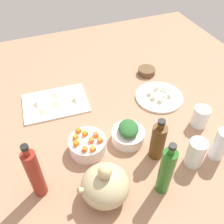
# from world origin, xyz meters

# --- Properties ---
(tabletop) EXTENTS (1.90, 1.90, 0.03)m
(tabletop) POSITION_xyz_m (0.00, 0.00, 0.01)
(tabletop) COLOR #A47659
(tabletop) RESTS_ON ground
(cutting_board) EXTENTS (0.32, 0.24, 0.01)m
(cutting_board) POSITION_xyz_m (0.22, -0.20, 0.03)
(cutting_board) COLOR white
(cutting_board) RESTS_ON tabletop
(plate_tofu) EXTENTS (0.24, 0.24, 0.01)m
(plate_tofu) POSITION_xyz_m (-0.28, -0.06, 0.04)
(plate_tofu) COLOR white
(plate_tofu) RESTS_ON tabletop
(bowl_greens) EXTENTS (0.14, 0.14, 0.05)m
(bowl_greens) POSITION_xyz_m (-0.02, 0.14, 0.06)
(bowl_greens) COLOR white
(bowl_greens) RESTS_ON tabletop
(bowl_carrots) EXTENTS (0.15, 0.15, 0.06)m
(bowl_carrots) POSITION_xyz_m (0.16, 0.13, 0.06)
(bowl_carrots) COLOR white
(bowl_carrots) RESTS_ON tabletop
(bowl_small_side) EXTENTS (0.10, 0.10, 0.03)m
(bowl_small_side) POSITION_xyz_m (-0.31, -0.27, 0.05)
(bowl_small_side) COLOR brown
(bowl_small_side) RESTS_ON tabletop
(teapot) EXTENTS (0.18, 0.17, 0.17)m
(teapot) POSITION_xyz_m (0.16, 0.34, 0.10)
(teapot) COLOR tan
(teapot) RESTS_ON tabletop
(bottle_0) EXTENTS (0.05, 0.05, 0.25)m
(bottle_0) POSITION_xyz_m (-0.04, 0.39, 0.14)
(bottle_0) COLOR #276720
(bottle_0) RESTS_ON tabletop
(bottle_1) EXTENTS (0.05, 0.05, 0.26)m
(bottle_1) POSITION_xyz_m (0.37, 0.24, 0.15)
(bottle_1) COLOR maroon
(bottle_1) RESTS_ON tabletop
(bottle_2) EXTENTS (0.06, 0.06, 0.20)m
(bottle_2) POSITION_xyz_m (-0.09, 0.25, 0.12)
(bottle_2) COLOR #543313
(bottle_2) RESTS_ON tabletop
(drinking_glass_0) EXTENTS (0.06, 0.06, 0.15)m
(drinking_glass_0) POSITION_xyz_m (-0.32, 0.34, 0.10)
(drinking_glass_0) COLOR white
(drinking_glass_0) RESTS_ON tabletop
(drinking_glass_1) EXTENTS (0.07, 0.07, 0.10)m
(drinking_glass_1) POSITION_xyz_m (-0.36, 0.17, 0.08)
(drinking_glass_1) COLOR white
(drinking_glass_1) RESTS_ON tabletop
(drinking_glass_2) EXTENTS (0.07, 0.07, 0.12)m
(drinking_glass_2) POSITION_xyz_m (-0.21, 0.34, 0.09)
(drinking_glass_2) COLOR white
(drinking_glass_2) RESTS_ON tabletop
(carrot_cube_0) EXTENTS (0.03, 0.03, 0.02)m
(carrot_cube_0) POSITION_xyz_m (0.18, 0.07, 0.10)
(carrot_cube_0) COLOR orange
(carrot_cube_0) RESTS_ON bowl_carrots
(carrot_cube_1) EXTENTS (0.02, 0.02, 0.02)m
(carrot_cube_1) POSITION_xyz_m (0.16, 0.10, 0.10)
(carrot_cube_1) COLOR orange
(carrot_cube_1) RESTS_ON bowl_carrots
(carrot_cube_2) EXTENTS (0.02, 0.02, 0.02)m
(carrot_cube_2) POSITION_xyz_m (0.12, 0.12, 0.10)
(carrot_cube_2) COLOR orange
(carrot_cube_2) RESTS_ON bowl_carrots
(carrot_cube_3) EXTENTS (0.02, 0.02, 0.02)m
(carrot_cube_3) POSITION_xyz_m (0.14, 0.14, 0.10)
(carrot_cube_3) COLOR orange
(carrot_cube_3) RESTS_ON bowl_carrots
(carrot_cube_4) EXTENTS (0.02, 0.02, 0.02)m
(carrot_cube_4) POSITION_xyz_m (0.18, 0.17, 0.10)
(carrot_cube_4) COLOR orange
(carrot_cube_4) RESTS_ON bowl_carrots
(carrot_cube_5) EXTENTS (0.02, 0.02, 0.02)m
(carrot_cube_5) POSITION_xyz_m (0.11, 0.15, 0.10)
(carrot_cube_5) COLOR orange
(carrot_cube_5) RESTS_ON bowl_carrots
(carrot_cube_6) EXTENTS (0.02, 0.02, 0.02)m
(carrot_cube_6) POSITION_xyz_m (0.15, 0.18, 0.10)
(carrot_cube_6) COLOR orange
(carrot_cube_6) RESTS_ON bowl_carrots
(carrot_cube_7) EXTENTS (0.03, 0.03, 0.02)m
(carrot_cube_7) POSITION_xyz_m (0.20, 0.10, 0.10)
(carrot_cube_7) COLOR orange
(carrot_cube_7) RESTS_ON bowl_carrots
(carrot_cube_8) EXTENTS (0.03, 0.03, 0.02)m
(carrot_cube_8) POSITION_xyz_m (0.20, 0.13, 0.10)
(carrot_cube_8) COLOR orange
(carrot_cube_8) RESTS_ON bowl_carrots
(chopped_greens_mound) EXTENTS (0.11, 0.12, 0.04)m
(chopped_greens_mound) POSITION_xyz_m (-0.02, 0.14, 0.10)
(chopped_greens_mound) COLOR #2A612C
(chopped_greens_mound) RESTS_ON bowl_greens
(tofu_cube_0) EXTENTS (0.03, 0.03, 0.02)m
(tofu_cube_0) POSITION_xyz_m (-0.26, -0.02, 0.05)
(tofu_cube_0) COLOR silver
(tofu_cube_0) RESTS_ON plate_tofu
(tofu_cube_1) EXTENTS (0.03, 0.03, 0.02)m
(tofu_cube_1) POSITION_xyz_m (-0.29, -0.04, 0.05)
(tofu_cube_1) COLOR white
(tofu_cube_1) RESTS_ON plate_tofu
(tofu_cube_2) EXTENTS (0.03, 0.03, 0.02)m
(tofu_cube_2) POSITION_xyz_m (-0.24, -0.08, 0.05)
(tofu_cube_2) COLOR white
(tofu_cube_2) RESTS_ON plate_tofu
(tofu_cube_3) EXTENTS (0.03, 0.03, 0.02)m
(tofu_cube_3) POSITION_xyz_m (-0.29, -0.11, 0.05)
(tofu_cube_3) COLOR silver
(tofu_cube_3) RESTS_ON plate_tofu
(tofu_cube_4) EXTENTS (0.02, 0.02, 0.02)m
(tofu_cube_4) POSITION_xyz_m (-0.32, -0.09, 0.05)
(tofu_cube_4) COLOR white
(tofu_cube_4) RESTS_ON plate_tofu
(tofu_cube_5) EXTENTS (0.03, 0.03, 0.02)m
(tofu_cube_5) POSITION_xyz_m (-0.33, -0.03, 0.05)
(tofu_cube_5) COLOR white
(tofu_cube_5) RESTS_ON plate_tofu
(tofu_cube_6) EXTENTS (0.03, 0.03, 0.02)m
(tofu_cube_6) POSITION_xyz_m (-0.24, -0.05, 0.05)
(tofu_cube_6) COLOR white
(tofu_cube_6) RESTS_ON plate_tofu
(dumpling_0) EXTENTS (0.04, 0.04, 0.03)m
(dumpling_0) POSITION_xyz_m (0.13, -0.18, 0.05)
(dumpling_0) COLOR beige
(dumpling_0) RESTS_ON cutting_board
(dumpling_1) EXTENTS (0.07, 0.07, 0.02)m
(dumpling_1) POSITION_xyz_m (0.22, -0.19, 0.05)
(dumpling_1) COLOR beige
(dumpling_1) RESTS_ON cutting_board
(dumpling_2) EXTENTS (0.06, 0.06, 0.02)m
(dumpling_2) POSITION_xyz_m (0.29, -0.16, 0.05)
(dumpling_2) COLOR beige
(dumpling_2) RESTS_ON cutting_board
(dumpling_3) EXTENTS (0.07, 0.07, 0.03)m
(dumpling_3) POSITION_xyz_m (0.21, -0.25, 0.05)
(dumpling_3) COLOR beige
(dumpling_3) RESTS_ON cutting_board
(dumpling_4) EXTENTS (0.06, 0.06, 0.03)m
(dumpling_4) POSITION_xyz_m (0.30, -0.21, 0.05)
(dumpling_4) COLOR beige
(dumpling_4) RESTS_ON cutting_board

